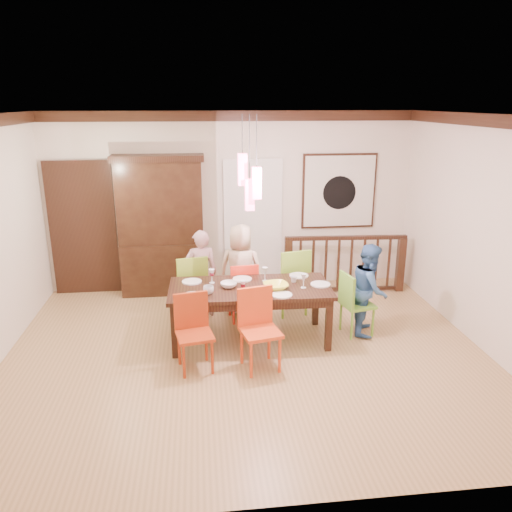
{
  "coord_description": "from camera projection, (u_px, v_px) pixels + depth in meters",
  "views": [
    {
      "loc": [
        -0.54,
        -5.61,
        3.04
      ],
      "look_at": [
        0.17,
        0.48,
        1.13
      ],
      "focal_mm": 35.0,
      "sensor_mm": 36.0,
      "label": 1
    }
  ],
  "objects": [
    {
      "name": "floor",
      "position": [
        247.0,
        354.0,
        6.28
      ],
      "size": [
        6.0,
        6.0,
        0.0
      ],
      "primitive_type": "plane",
      "color": "#A3824F",
      "rests_on": "ground"
    },
    {
      "name": "ceiling",
      "position": [
        246.0,
        115.0,
        5.42
      ],
      "size": [
        6.0,
        6.0,
        0.0
      ],
      "primitive_type": "plane",
      "rotation": [
        3.14,
        0.0,
        0.0
      ],
      "color": "white",
      "rests_on": "wall_back"
    },
    {
      "name": "wall_back",
      "position": [
        232.0,
        202.0,
        8.22
      ],
      "size": [
        6.0,
        0.0,
        6.0
      ],
      "primitive_type": "plane",
      "rotation": [
        1.57,
        0.0,
        0.0
      ],
      "color": "silver",
      "rests_on": "floor"
    },
    {
      "name": "wall_right",
      "position": [
        487.0,
        235.0,
        6.18
      ],
      "size": [
        0.0,
        5.0,
        5.0
      ],
      "primitive_type": "plane",
      "rotation": [
        1.57,
        0.0,
        -1.57
      ],
      "color": "silver",
      "rests_on": "floor"
    },
    {
      "name": "crown_molding",
      "position": [
        246.0,
        122.0,
        5.44
      ],
      "size": [
        6.0,
        5.0,
        0.16
      ],
      "primitive_type": null,
      "color": "black",
      "rests_on": "wall_back"
    },
    {
      "name": "panel_door",
      "position": [
        84.0,
        230.0,
        8.03
      ],
      "size": [
        1.04,
        0.07,
        2.24
      ],
      "primitive_type": "cube",
      "color": "black",
      "rests_on": "wall_back"
    },
    {
      "name": "white_doorway",
      "position": [
        253.0,
        226.0,
        8.35
      ],
      "size": [
        0.97,
        0.05,
        2.22
      ],
      "primitive_type": "cube",
      "color": "silver",
      "rests_on": "wall_back"
    },
    {
      "name": "painting",
      "position": [
        339.0,
        191.0,
        8.34
      ],
      "size": [
        1.25,
        0.06,
        1.25
      ],
      "color": "black",
      "rests_on": "wall_back"
    },
    {
      "name": "pendant_cluster",
      "position": [
        250.0,
        182.0,
        6.03
      ],
      "size": [
        0.27,
        0.21,
        1.14
      ],
      "color": "#FF4C7B",
      "rests_on": "ceiling"
    },
    {
      "name": "dining_table",
      "position": [
        250.0,
        293.0,
        6.46
      ],
      "size": [
        2.1,
        0.99,
        0.75
      ],
      "rotation": [
        0.0,
        0.0,
        -0.02
      ],
      "color": "black",
      "rests_on": "floor"
    },
    {
      "name": "chair_far_left",
      "position": [
        190.0,
        282.0,
        7.18
      ],
      "size": [
        0.52,
        0.52,
        0.97
      ],
      "rotation": [
        0.0,
        0.0,
        3.34
      ],
      "color": "#89B42E",
      "rests_on": "floor"
    },
    {
      "name": "chair_far_mid",
      "position": [
        242.0,
        287.0,
        7.14
      ],
      "size": [
        0.44,
        0.44,
        0.88
      ],
      "rotation": [
        0.0,
        0.0,
        3.25
      ],
      "color": "#F8321C",
      "rests_on": "floor"
    },
    {
      "name": "chair_far_right",
      "position": [
        290.0,
        276.0,
        7.35
      ],
      "size": [
        0.55,
        0.55,
        1.01
      ],
      "rotation": [
        0.0,
        0.0,
        3.36
      ],
      "color": "#8BC736",
      "rests_on": "floor"
    },
    {
      "name": "chair_near_left",
      "position": [
        195.0,
        329.0,
        5.77
      ],
      "size": [
        0.48,
        0.48,
        0.9
      ],
      "rotation": [
        0.0,
        0.0,
        0.19
      ],
      "color": "#A83411",
      "rests_on": "floor"
    },
    {
      "name": "chair_near_mid",
      "position": [
        260.0,
        326.0,
        5.79
      ],
      "size": [
        0.52,
        0.52,
        0.96
      ],
      "rotation": [
        0.0,
        0.0,
        0.22
      ],
      "color": "#DF471B",
      "rests_on": "floor"
    },
    {
      "name": "chair_end_right",
      "position": [
        358.0,
        299.0,
        6.7
      ],
      "size": [
        0.46,
        0.46,
        0.87
      ],
      "rotation": [
        0.0,
        0.0,
        1.77
      ],
      "color": "#72BB38",
      "rests_on": "floor"
    },
    {
      "name": "china_hutch",
      "position": [
        161.0,
        226.0,
        8.0
      ],
      "size": [
        1.42,
        0.46,
        2.25
      ],
      "color": "black",
      "rests_on": "floor"
    },
    {
      "name": "balustrade",
      "position": [
        345.0,
        263.0,
        8.18
      ],
      "size": [
        2.0,
        0.2,
        0.96
      ],
      "rotation": [
        0.0,
        0.0,
        -0.06
      ],
      "color": "black",
      "rests_on": "floor"
    },
    {
      "name": "person_far_left",
      "position": [
        201.0,
        274.0,
        7.23
      ],
      "size": [
        0.5,
        0.35,
        1.3
      ],
      "primitive_type": "imported",
      "rotation": [
        0.0,
        0.0,
        3.24
      ],
      "color": "#D8A4B2",
      "rests_on": "floor"
    },
    {
      "name": "person_far_mid",
      "position": [
        241.0,
        270.0,
        7.3
      ],
      "size": [
        0.77,
        0.62,
        1.36
      ],
      "primitive_type": "imported",
      "rotation": [
        0.0,
        0.0,
        2.82
      ],
      "color": "beige",
      "rests_on": "floor"
    },
    {
      "name": "person_end_right",
      "position": [
        370.0,
        289.0,
        6.71
      ],
      "size": [
        0.65,
        0.73,
        1.25
      ],
      "primitive_type": "imported",
      "rotation": [
        0.0,
        0.0,
        1.23
      ],
      "color": "#3B69A6",
      "rests_on": "floor"
    },
    {
      "name": "serving_bowl",
      "position": [
        276.0,
        286.0,
        6.35
      ],
      "size": [
        0.36,
        0.36,
        0.08
      ],
      "primitive_type": "imported",
      "rotation": [
        0.0,
        0.0,
        0.16
      ],
      "color": "#EEED43",
      "rests_on": "dining_table"
    },
    {
      "name": "small_bowl",
      "position": [
        229.0,
        285.0,
        6.41
      ],
      "size": [
        0.24,
        0.24,
        0.07
      ],
      "primitive_type": "imported",
      "rotation": [
        0.0,
        0.0,
        -0.13
      ],
      "color": "white",
      "rests_on": "dining_table"
    },
    {
      "name": "cup_left",
      "position": [
        209.0,
        290.0,
        6.18
      ],
      "size": [
        0.16,
        0.16,
        0.1
      ],
      "primitive_type": "imported",
      "rotation": [
        0.0,
        0.0,
        0.19
      ],
      "color": "silver",
      "rests_on": "dining_table"
    },
    {
      "name": "cup_right",
      "position": [
        294.0,
        279.0,
        6.59
      ],
      "size": [
        0.11,
        0.11,
        0.09
      ],
      "primitive_type": "imported",
      "rotation": [
        0.0,
        0.0,
        0.15
      ],
      "color": "silver",
      "rests_on": "dining_table"
    },
    {
      "name": "plate_far_left",
      "position": [
        192.0,
        282.0,
        6.6
      ],
      "size": [
        0.26,
        0.26,
        0.01
      ],
      "primitive_type": "cylinder",
      "color": "white",
      "rests_on": "dining_table"
    },
    {
      "name": "plate_far_mid",
      "position": [
        242.0,
        279.0,
        6.69
      ],
      "size": [
        0.26,
        0.26,
        0.01
      ],
      "primitive_type": "cylinder",
      "color": "white",
      "rests_on": "dining_table"
    },
    {
      "name": "plate_far_right",
      "position": [
        299.0,
        276.0,
        6.83
      ],
      "size": [
        0.26,
        0.26,
        0.01
      ],
      "primitive_type": "cylinder",
      "color": "white",
      "rests_on": "dining_table"
    },
    {
      "name": "plate_near_left",
      "position": [
        193.0,
        296.0,
        6.12
      ],
      "size": [
        0.26,
        0.26,
        0.01
      ],
      "primitive_type": "cylinder",
      "color": "white",
      "rests_on": "dining_table"
    },
    {
      "name": "plate_near_mid",
      "position": [
        282.0,
        295.0,
        6.15
      ],
      "size": [
        0.26,
        0.26,
        0.01
      ],
      "primitive_type": "cylinder",
      "color": "white",
      "rests_on": "dining_table"
    },
    {
      "name": "plate_end_right",
      "position": [
        320.0,
        284.0,
        6.5
      ],
      "size": [
        0.26,
        0.26,
        0.01
      ],
      "primitive_type": "cylinder",
      "color": "white",
      "rests_on": "dining_table"
    },
    {
      "name": "wine_glass_a",
      "position": [
        212.0,
        276.0,
        6.54
      ],
      "size": [
        0.08,
        0.08,
        0.19
      ],
      "primitive_type": null,
      "color": "#590C19",
      "rests_on": "dining_table"
    },
    {
      "name": "wine_glass_b",
      "position": [
        265.0,
        274.0,
        6.62
      ],
      "size": [
        0.08,
        0.08,
        0.19
      ],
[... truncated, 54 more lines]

